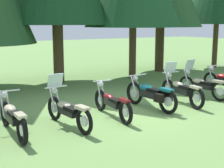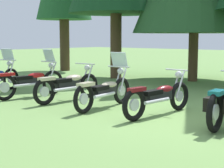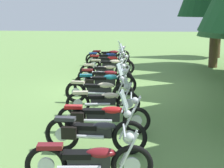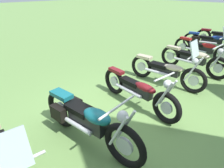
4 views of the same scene
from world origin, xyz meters
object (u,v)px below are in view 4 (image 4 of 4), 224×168
(motorcycle_4, at_px, (167,70))
(motorcycle_5, at_px, (138,90))
(motorcycle_3, at_px, (193,59))
(motorcycle_2, at_px, (203,49))
(motorcycle_6, at_px, (87,120))
(motorcycle_1, at_px, (211,40))
(motorcycle_7, at_px, (7,165))
(motorcycle_0, at_px, (223,36))

(motorcycle_4, height_order, motorcycle_5, motorcycle_4)
(motorcycle_3, distance_m, motorcycle_5, 2.89)
(motorcycle_2, bearing_deg, motorcycle_6, -81.18)
(motorcycle_1, relative_size, motorcycle_4, 1.04)
(motorcycle_6, xyz_separation_m, motorcycle_7, (1.31, 0.03, -0.01))
(motorcycle_1, distance_m, motorcycle_3, 2.94)
(motorcycle_2, height_order, motorcycle_7, motorcycle_2)
(motorcycle_0, relative_size, motorcycle_4, 1.05)
(motorcycle_0, distance_m, motorcycle_7, 9.87)
(motorcycle_3, xyz_separation_m, motorcycle_5, (2.89, 0.07, -0.03))
(motorcycle_5, bearing_deg, motorcycle_6, -80.81)
(motorcycle_3, distance_m, motorcycle_6, 4.43)
(motorcycle_5, bearing_deg, motorcycle_3, 95.55)
(motorcycle_6, bearing_deg, motorcycle_0, 88.40)
(motorcycle_1, bearing_deg, motorcycle_2, -92.27)
(motorcycle_4, distance_m, motorcycle_7, 4.33)
(motorcycle_1, bearing_deg, motorcycle_3, -92.82)
(motorcycle_2, xyz_separation_m, motorcycle_7, (7.05, 0.48, -0.00))
(motorcycle_5, distance_m, motorcycle_7, 2.85)
(motorcycle_1, distance_m, motorcycle_5, 5.80)
(motorcycle_3, height_order, motorcycle_7, motorcycle_7)
(motorcycle_1, height_order, motorcycle_4, motorcycle_1)
(motorcycle_4, distance_m, motorcycle_6, 3.02)
(motorcycle_3, bearing_deg, motorcycle_1, 101.73)
(motorcycle_0, relative_size, motorcycle_1, 1.01)
(motorcycle_0, height_order, motorcycle_5, motorcycle_0)
(motorcycle_6, relative_size, motorcycle_7, 0.98)
(motorcycle_2, xyz_separation_m, motorcycle_6, (5.75, 0.45, 0.01))
(motorcycle_6, bearing_deg, motorcycle_4, 89.50)
(motorcycle_7, bearing_deg, motorcycle_4, 101.14)
(motorcycle_0, xyz_separation_m, motorcycle_7, (9.84, 0.72, 0.02))
(motorcycle_3, bearing_deg, motorcycle_6, -86.89)
(motorcycle_1, xyz_separation_m, motorcycle_5, (5.77, 0.64, -0.04))
(motorcycle_4, relative_size, motorcycle_6, 0.99)
(motorcycle_4, bearing_deg, motorcycle_1, 90.15)
(motorcycle_0, height_order, motorcycle_3, motorcycle_0)
(motorcycle_0, distance_m, motorcycle_4, 5.54)
(motorcycle_3, bearing_deg, motorcycle_7, -87.16)
(motorcycle_1, height_order, motorcycle_6, motorcycle_1)
(motorcycle_0, bearing_deg, motorcycle_1, -106.54)
(motorcycle_5, distance_m, motorcycle_6, 1.55)
(motorcycle_2, xyz_separation_m, motorcycle_4, (2.74, 0.15, -0.02))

